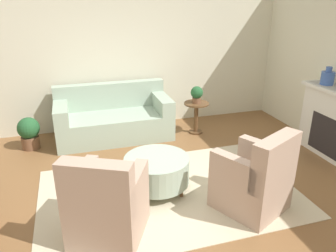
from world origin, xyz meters
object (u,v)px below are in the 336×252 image
object	(u,v)px
ottoman_table	(157,170)
potted_plant_floor	(29,132)
side_table	(196,113)
couch	(114,119)
armchair_left	(107,206)
vase_mantel_near	(328,78)
potted_plant_on_side_table	(197,94)
armchair_right	(255,181)

from	to	relation	value
ottoman_table	potted_plant_floor	world-z (taller)	potted_plant_floor
ottoman_table	side_table	world-z (taller)	side_table
potted_plant_floor	couch	bearing A→B (deg)	3.41
armchair_left	side_table	world-z (taller)	armchair_left
side_table	armchair_left	bearing A→B (deg)	-128.81
armchair_left	ottoman_table	distance (m)	1.08
couch	side_table	world-z (taller)	couch
ottoman_table	vase_mantel_near	distance (m)	3.19
potted_plant_floor	armchair_left	bearing A→B (deg)	-69.60
armchair_left	potted_plant_on_side_table	xyz separation A→B (m)	(2.01, 2.49, 0.38)
side_table	couch	bearing A→B (deg)	169.64
armchair_left	armchair_right	xyz separation A→B (m)	(1.79, -0.00, 0.00)
ottoman_table	vase_mantel_near	world-z (taller)	vase_mantel_near
armchair_left	potted_plant_on_side_table	bearing A→B (deg)	51.19
armchair_right	potted_plant_floor	xyz separation A→B (m)	(-2.79, 2.69, -0.10)
armchair_right	side_table	bearing A→B (deg)	85.07
couch	armchair_left	bearing A→B (deg)	-99.66
couch	potted_plant_on_side_table	world-z (taller)	couch
side_table	vase_mantel_near	bearing A→B (deg)	-35.09
armchair_left	couch	bearing A→B (deg)	80.34
couch	armchair_right	distance (m)	3.07
armchair_right	ottoman_table	world-z (taller)	armchair_right
armchair_left	ottoman_table	xyz separation A→B (m)	(0.76, 0.76, -0.10)
couch	ottoman_table	xyz separation A→B (m)	(0.29, -2.01, -0.04)
couch	armchair_left	distance (m)	2.81
ottoman_table	potted_plant_on_side_table	bearing A→B (deg)	54.20
vase_mantel_near	potted_plant_floor	xyz separation A→B (m)	(-4.77, 1.43, -0.95)
armchair_left	vase_mantel_near	bearing A→B (deg)	18.39
couch	vase_mantel_near	world-z (taller)	vase_mantel_near
potted_plant_floor	vase_mantel_near	bearing A→B (deg)	-16.72
vase_mantel_near	armchair_right	bearing A→B (deg)	-147.66
potted_plant_on_side_table	potted_plant_floor	bearing A→B (deg)	176.33
vase_mantel_near	potted_plant_on_side_table	xyz separation A→B (m)	(-1.76, 1.24, -0.47)
couch	potted_plant_floor	size ratio (longest dim) A/B	3.68
armchair_left	ottoman_table	world-z (taller)	armchair_left
armchair_right	armchair_left	bearing A→B (deg)	180.00
ottoman_table	potted_plant_on_side_table	xyz separation A→B (m)	(1.25, 1.73, 0.47)
couch	vase_mantel_near	bearing A→B (deg)	-24.75
ottoman_table	vase_mantel_near	size ratio (longest dim) A/B	3.00
couch	potted_plant_on_side_table	size ratio (longest dim) A/B	6.53
armchair_left	potted_plant_floor	world-z (taller)	armchair_left
vase_mantel_near	potted_plant_on_side_table	distance (m)	2.21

